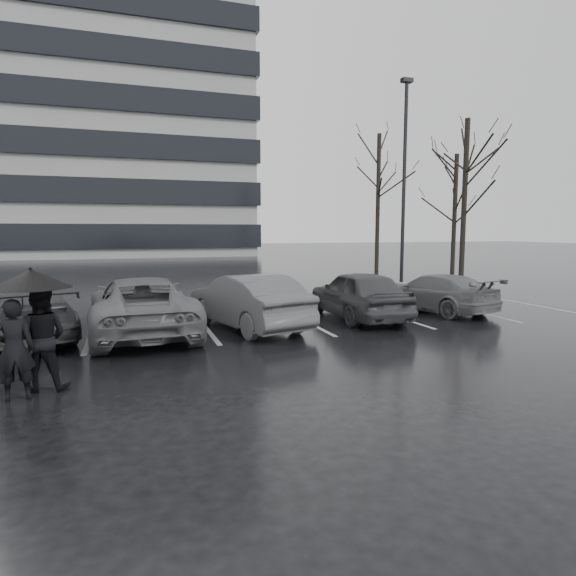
# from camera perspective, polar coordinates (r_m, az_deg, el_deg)

# --- Properties ---
(ground) EXTENTS (160.00, 160.00, 0.00)m
(ground) POSITION_cam_1_polar(r_m,az_deg,el_deg) (11.41, 2.95, -6.01)
(ground) COLOR black
(ground) RESTS_ON ground
(car_main) EXTENTS (1.70, 4.16, 1.42)m
(car_main) POSITION_cam_1_polar(r_m,az_deg,el_deg) (14.02, 8.31, -0.72)
(car_main) COLOR black
(car_main) RESTS_ON ground
(car_west_a) EXTENTS (2.58, 4.54, 1.41)m
(car_west_a) POSITION_cam_1_polar(r_m,az_deg,el_deg) (12.57, -4.83, -1.55)
(car_west_a) COLOR #323235
(car_west_a) RESTS_ON ground
(car_west_b) EXTENTS (2.57, 5.19, 1.42)m
(car_west_b) POSITION_cam_1_polar(r_m,az_deg,el_deg) (12.28, -16.94, -2.02)
(car_west_b) COLOR #474749
(car_west_b) RESTS_ON ground
(car_west_c) EXTENTS (3.24, 5.04, 1.36)m
(car_west_c) POSITION_cam_1_polar(r_m,az_deg,el_deg) (12.85, -29.09, -2.33)
(car_west_c) COLOR black
(car_west_c) RESTS_ON ground
(car_east) EXTENTS (2.62, 4.37, 1.19)m
(car_east) POSITION_cam_1_polar(r_m,az_deg,el_deg) (15.74, 16.94, -0.54)
(car_east) COLOR #474749
(car_east) RESTS_ON ground
(pedestrian_left) EXTENTS (0.61, 0.45, 1.54)m
(pedestrian_left) POSITION_cam_1_polar(r_m,az_deg,el_deg) (8.30, -29.72, -6.37)
(pedestrian_left) COLOR black
(pedestrian_left) RESTS_ON ground
(pedestrian_right) EXTENTS (0.91, 0.76, 1.68)m
(pedestrian_right) POSITION_cam_1_polar(r_m,az_deg,el_deg) (8.61, -27.25, -5.31)
(pedestrian_right) COLOR black
(pedestrian_right) RESTS_ON ground
(umbrella) EXTENTS (1.17, 1.17, 1.98)m
(umbrella) POSITION_cam_1_polar(r_m,az_deg,el_deg) (8.37, -28.16, 0.98)
(umbrella) COLOR black
(umbrella) RESTS_ON ground
(lamp_post) EXTENTS (0.50, 0.50, 9.07)m
(lamp_post) POSITION_cam_1_polar(r_m,az_deg,el_deg) (22.35, 13.55, 10.81)
(lamp_post) COLOR #939396
(lamp_post) RESTS_ON ground
(stall_stripes) EXTENTS (19.72, 5.00, 0.00)m
(stall_stripes) POSITION_cam_1_polar(r_m,az_deg,el_deg) (13.51, -4.10, -3.99)
(stall_stripes) COLOR #9E9EA0
(stall_stripes) RESTS_ON ground
(tree_east) EXTENTS (0.26, 0.26, 8.00)m
(tree_east) POSITION_cam_1_polar(r_m,az_deg,el_deg) (25.97, 20.16, 9.67)
(tree_east) COLOR black
(tree_east) RESTS_ON ground
(tree_ne) EXTENTS (0.26, 0.26, 7.00)m
(tree_ne) POSITION_cam_1_polar(r_m,az_deg,el_deg) (30.64, 19.14, 8.28)
(tree_ne) COLOR black
(tree_ne) RESTS_ON ground
(tree_north) EXTENTS (0.26, 0.26, 8.50)m
(tree_north) POSITION_cam_1_polar(r_m,az_deg,el_deg) (31.28, 10.61, 9.88)
(tree_north) COLOR black
(tree_north) RESTS_ON ground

